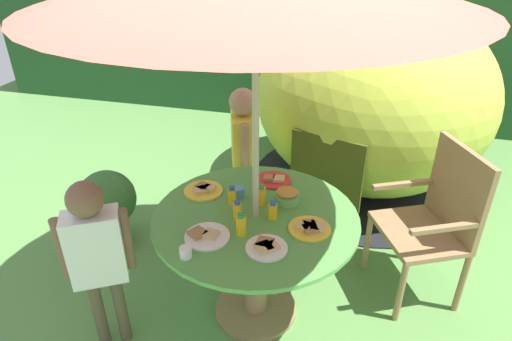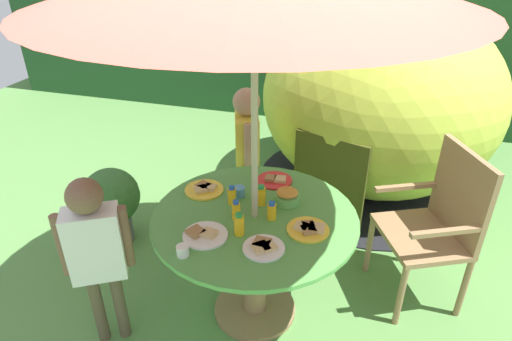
% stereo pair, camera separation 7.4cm
% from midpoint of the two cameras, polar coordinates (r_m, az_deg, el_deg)
% --- Properties ---
extents(ground_plane, '(10.00, 10.00, 0.02)m').
position_cam_midpoint_polar(ground_plane, '(3.01, 0.60, -17.78)').
color(ground_plane, '#548442').
extents(hedge_backdrop, '(9.00, 0.70, 1.91)m').
position_cam_midpoint_polar(hedge_backdrop, '(5.73, 10.85, 16.26)').
color(hedge_backdrop, '#234C28').
rests_on(hedge_backdrop, ground_plane).
extents(garden_table, '(1.18, 1.18, 0.75)m').
position_cam_midpoint_polar(garden_table, '(2.63, 0.66, -9.59)').
color(garden_table, '#93704C').
rests_on(garden_table, ground_plane).
extents(wooden_chair, '(0.64, 0.68, 1.05)m').
position_cam_midpoint_polar(wooden_chair, '(3.00, 23.23, -5.87)').
color(wooden_chair, '#93704C').
rests_on(wooden_chair, ground_plane).
extents(dome_tent, '(2.65, 2.65, 1.70)m').
position_cam_midpoint_polar(dome_tent, '(4.08, 16.15, 8.80)').
color(dome_tent, '#B2C63F').
rests_on(dome_tent, ground_plane).
extents(potted_plant, '(0.43, 0.43, 0.62)m').
position_cam_midpoint_polar(potted_plant, '(3.50, -17.66, -3.78)').
color(potted_plant, '#595960').
rests_on(potted_plant, ground_plane).
extents(child_in_yellow_shirt, '(0.26, 0.38, 1.19)m').
position_cam_midpoint_polar(child_in_yellow_shirt, '(3.32, -0.55, 3.60)').
color(child_in_yellow_shirt, '#3F3F47').
rests_on(child_in_yellow_shirt, ground_plane).
extents(child_in_white_shirt, '(0.34, 0.28, 1.10)m').
position_cam_midpoint_polar(child_in_white_shirt, '(2.51, -19.38, -9.04)').
color(child_in_white_shirt, brown).
rests_on(child_in_white_shirt, ground_plane).
extents(snack_bowl, '(0.15, 0.15, 0.09)m').
position_cam_midpoint_polar(snack_bowl, '(2.61, 4.87, -3.37)').
color(snack_bowl, '#66B259').
rests_on(snack_bowl, garden_table).
extents(plate_mid_left, '(0.22, 0.22, 0.03)m').
position_cam_midpoint_polar(plate_mid_left, '(2.27, 1.93, -9.92)').
color(plate_mid_left, white).
rests_on(plate_mid_left, garden_table).
extents(plate_mid_right, '(0.23, 0.23, 0.03)m').
position_cam_midpoint_polar(plate_mid_right, '(2.83, 3.20, -1.23)').
color(plate_mid_right, red).
rests_on(plate_mid_right, garden_table).
extents(plate_far_right, '(0.24, 0.24, 0.03)m').
position_cam_midpoint_polar(plate_far_right, '(2.75, -5.98, -2.40)').
color(plate_far_right, yellow).
rests_on(plate_far_right, garden_table).
extents(plate_center_front, '(0.23, 0.23, 0.03)m').
position_cam_midpoint_polar(plate_center_front, '(2.41, 7.72, -7.51)').
color(plate_center_front, yellow).
rests_on(plate_center_front, garden_table).
extents(plate_center_back, '(0.24, 0.24, 0.03)m').
position_cam_midpoint_polar(plate_center_back, '(2.36, -5.85, -8.28)').
color(plate_center_back, white).
rests_on(plate_center_back, garden_table).
extents(juice_bottle_near_left, '(0.05, 0.05, 0.12)m').
position_cam_midpoint_polar(juice_bottle_near_left, '(2.45, -1.73, -5.26)').
color(juice_bottle_near_left, yellow).
rests_on(juice_bottle_near_left, garden_table).
extents(juice_bottle_near_right, '(0.05, 0.05, 0.12)m').
position_cam_midpoint_polar(juice_bottle_near_right, '(2.59, -2.33, -3.27)').
color(juice_bottle_near_right, yellow).
rests_on(juice_bottle_near_right, garden_table).
extents(juice_bottle_far_left, '(0.05, 0.05, 0.11)m').
position_cam_midpoint_polar(juice_bottle_far_left, '(2.46, 2.94, -5.24)').
color(juice_bottle_far_left, yellow).
rests_on(juice_bottle_far_left, garden_table).
extents(juice_bottle_front_edge, '(0.06, 0.06, 0.13)m').
position_cam_midpoint_polar(juice_bottle_front_edge, '(2.58, 1.39, -3.26)').
color(juice_bottle_front_edge, yellow).
rests_on(juice_bottle_front_edge, garden_table).
extents(juice_bottle_back_edge, '(0.05, 0.05, 0.13)m').
position_cam_midpoint_polar(juice_bottle_back_edge, '(2.33, -1.29, -7.05)').
color(juice_bottle_back_edge, yellow).
rests_on(juice_bottle_back_edge, garden_table).
extents(cup_near, '(0.06, 0.06, 0.06)m').
position_cam_midpoint_polar(cup_near, '(2.24, -8.57, -10.28)').
color(cup_near, white).
rests_on(cup_near, garden_table).
extents(cup_far, '(0.07, 0.07, 0.06)m').
position_cam_midpoint_polar(cup_far, '(2.67, -1.43, -2.76)').
color(cup_far, '#4C99D8').
rests_on(cup_far, garden_table).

